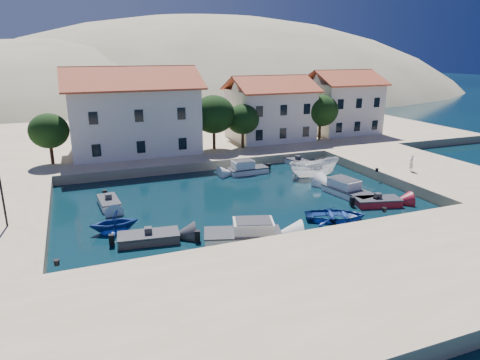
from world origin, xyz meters
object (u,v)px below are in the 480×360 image
Objects in this scene: building_mid at (270,107)px; rowboat_south at (335,219)px; building_right at (342,101)px; cabin_cruiser_south at (243,234)px; boat_east at (314,177)px; pedestrian at (411,163)px; cabin_cruiser_east at (349,191)px; building_left at (133,109)px.

building_mid is 2.29× the size of rowboat_south.
building_right reaches higher than cabin_cruiser_south.
boat_east is at bearing -98.19° from building_mid.
boat_east is (4.51, 10.71, 0.00)m from rowboat_south.
building_mid is 12.04m from building_right.
boat_east is at bearing -43.82° from pedestrian.
cabin_cruiser_south is at bearing 4.96° from pedestrian.
pedestrian is at bearing -42.51° from rowboat_south.
boat_east is at bearing -12.06° from cabin_cruiser_east.
building_left is 2.61× the size of cabin_cruiser_south.
cabin_cruiser_east is 8.61m from pedestrian.
building_left is 26.71m from cabin_cruiser_south.
cabin_cruiser_south is 1.04× the size of boat_east.
cabin_cruiser_east is (4.27, 4.26, 0.48)m from rowboat_south.
building_mid is 27.41m from rowboat_south.
building_mid is 1.94× the size of cabin_cruiser_east.
cabin_cruiser_south reaches higher than rowboat_south.
building_left is at bearing -176.82° from building_mid.
building_left reaches higher than pedestrian.
pedestrian is at bearing -73.68° from building_mid.
building_right is at bearing -42.30° from cabin_cruiser_east.
building_left reaches higher than building_right.
pedestrian is (23.88, -19.09, -4.12)m from building_left.
rowboat_south is 14.06m from pedestrian.
building_mid is at bearing -87.11° from pedestrian.
building_left is at bearing 114.53° from cabin_cruiser_south.
pedestrian reaches higher than boat_east.
building_left reaches higher than rowboat_south.
building_right is 1.75× the size of cabin_cruiser_east.
cabin_cruiser_south is 3.44× the size of pedestrian.
cabin_cruiser_south is at bearing -118.65° from building_mid.
boat_east is at bearing -131.00° from building_right.
cabin_cruiser_south is 8.07m from rowboat_south.
rowboat_south is (-6.72, -26.06, -5.22)m from building_mid.
pedestrian is at bearing -38.64° from building_left.
cabin_cruiser_east is (12.28, 5.15, -0.00)m from cabin_cruiser_south.
boat_east is at bearing 60.16° from cabin_cruiser_south.
boat_east is 3.30× the size of pedestrian.
cabin_cruiser_south is (-14.72, -26.94, -4.75)m from building_mid.
pedestrian is at bearing -106.18° from building_right.
building_left is at bearing -52.07° from pedestrian.
pedestrian is (8.09, -4.75, 1.82)m from boat_east.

